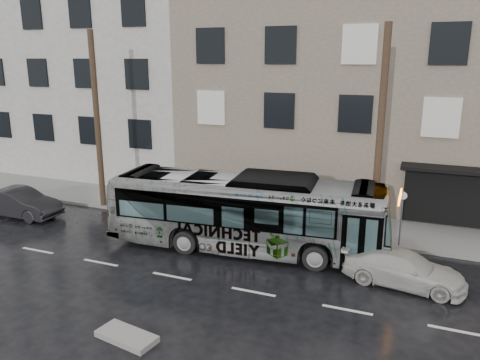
% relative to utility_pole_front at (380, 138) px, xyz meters
% --- Properties ---
extents(ground, '(120.00, 120.00, 0.00)m').
position_rel_utility_pole_front_xyz_m(ground, '(-6.50, -3.30, -4.65)').
color(ground, black).
rests_on(ground, ground).
extents(sidewalk, '(90.00, 3.60, 0.15)m').
position_rel_utility_pole_front_xyz_m(sidewalk, '(-6.50, 1.60, -4.58)').
color(sidewalk, gray).
rests_on(sidewalk, ground).
extents(building_taupe, '(20.00, 12.00, 11.00)m').
position_rel_utility_pole_front_xyz_m(building_taupe, '(-1.50, 9.40, 0.85)').
color(building_taupe, gray).
rests_on(building_taupe, ground).
extents(building_grey, '(26.00, 15.00, 16.00)m').
position_rel_utility_pole_front_xyz_m(building_grey, '(-24.50, 10.90, 3.35)').
color(building_grey, beige).
rests_on(building_grey, ground).
extents(utility_pole_front, '(0.30, 0.30, 9.00)m').
position_rel_utility_pole_front_xyz_m(utility_pole_front, '(0.00, 0.00, 0.00)').
color(utility_pole_front, '#4A3725').
rests_on(utility_pole_front, sidewalk).
extents(utility_pole_rear, '(0.30, 0.30, 9.00)m').
position_rel_utility_pole_front_xyz_m(utility_pole_rear, '(-14.00, 0.00, 0.00)').
color(utility_pole_rear, '#4A3725').
rests_on(utility_pole_rear, sidewalk).
extents(sign_post, '(0.06, 0.06, 2.40)m').
position_rel_utility_pole_front_xyz_m(sign_post, '(1.10, 0.00, -3.30)').
color(sign_post, slate).
rests_on(sign_post, sidewalk).
extents(bus, '(11.82, 3.66, 3.24)m').
position_rel_utility_pole_front_xyz_m(bus, '(-4.87, -2.42, -3.03)').
color(bus, '#B2B2B2').
rests_on(bus, ground).
extents(white_sedan, '(4.38, 2.23, 1.22)m').
position_rel_utility_pole_front_xyz_m(white_sedan, '(1.43, -3.31, -4.04)').
color(white_sedan, '#BCB9B2').
rests_on(white_sedan, ground).
extents(dark_sedan, '(4.36, 1.55, 1.43)m').
position_rel_utility_pole_front_xyz_m(dark_sedan, '(-17.00, -2.74, -3.93)').
color(dark_sedan, black).
rests_on(dark_sedan, ground).
extents(slush_pile, '(1.91, 1.09, 0.18)m').
position_rel_utility_pole_front_xyz_m(slush_pile, '(-5.72, -9.76, -4.56)').
color(slush_pile, '#A7A49F').
rests_on(slush_pile, ground).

